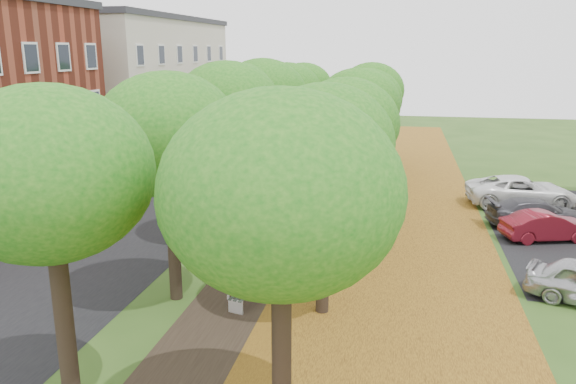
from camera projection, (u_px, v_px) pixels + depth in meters
The scene contains 10 objects.
street_asphalt at pixel (146, 212), 27.91m from camera, with size 8.00×70.00×0.01m, color black.
footpath at pixel (294, 221), 26.47m from camera, with size 3.20×70.00×0.01m, color black.
leaf_verge at pixel (402, 228), 25.51m from camera, with size 7.50×70.00×0.01m, color #A16E1D.
tree_row_west at pixel (247, 111), 25.61m from camera, with size 4.25×34.25×6.99m.
tree_row_east at pixel (352, 113), 24.69m from camera, with size 4.25×34.25×6.99m.
building_cream at pixel (130, 83), 45.53m from camera, with size 10.30×20.30×10.40m.
bench at pixel (247, 290), 17.89m from camera, with size 0.95×1.86×0.84m.
car_red at pixel (547, 226), 23.75m from camera, with size 1.30×3.74×1.23m, color maroon.
car_grey at pixel (537, 213), 25.58m from camera, with size 1.79×4.41×1.28m, color #38373C.
car_white at pixel (521, 191), 29.01m from camera, with size 2.52×5.47×1.52m, color white.
Camera 1 is at (4.72, -9.86, 7.90)m, focal length 35.00 mm.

